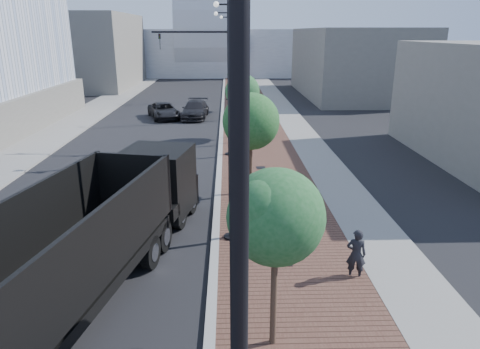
{
  "coord_description": "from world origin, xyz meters",
  "views": [
    {
      "loc": [
        0.51,
        -5.29,
        7.62
      ],
      "look_at": [
        1.0,
        12.0,
        2.0
      ],
      "focal_mm": 33.0,
      "sensor_mm": 36.0,
      "label": 1
    }
  ],
  "objects_px": {
    "dark_car_mid": "(164,111)",
    "pedestrian": "(356,254)",
    "dump_truck": "(124,218)",
    "white_sedan": "(128,210)"
  },
  "relations": [
    {
      "from": "white_sedan",
      "to": "dark_car_mid",
      "type": "height_order",
      "value": "white_sedan"
    },
    {
      "from": "dark_car_mid",
      "to": "pedestrian",
      "type": "bearing_deg",
      "value": -88.77
    },
    {
      "from": "white_sedan",
      "to": "pedestrian",
      "type": "relative_size",
      "value": 2.59
    },
    {
      "from": "dump_truck",
      "to": "white_sedan",
      "type": "xyz_separation_m",
      "value": [
        -0.46,
        2.58,
        -0.78
      ]
    },
    {
      "from": "dump_truck",
      "to": "dark_car_mid",
      "type": "relative_size",
      "value": 2.73
    },
    {
      "from": "dark_car_mid",
      "to": "pedestrian",
      "type": "distance_m",
      "value": 29.69
    },
    {
      "from": "white_sedan",
      "to": "dark_car_mid",
      "type": "bearing_deg",
      "value": 107.89
    },
    {
      "from": "white_sedan",
      "to": "pedestrian",
      "type": "xyz_separation_m",
      "value": [
        8.12,
        -4.15,
        0.13
      ]
    },
    {
      "from": "white_sedan",
      "to": "pedestrian",
      "type": "distance_m",
      "value": 9.12
    },
    {
      "from": "dump_truck",
      "to": "pedestrian",
      "type": "xyz_separation_m",
      "value": [
        7.66,
        -1.57,
        -0.65
      ]
    }
  ]
}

